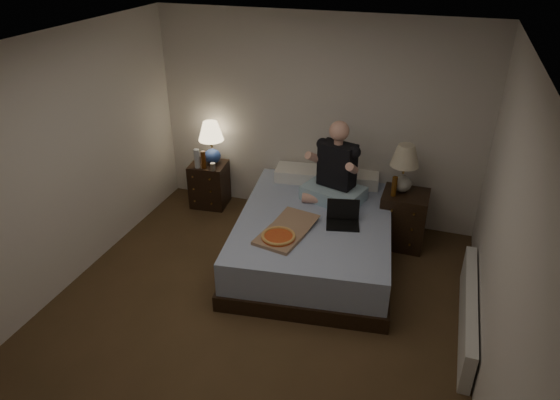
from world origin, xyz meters
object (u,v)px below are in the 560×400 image
(lamp_left, at_px, (211,143))
(beer_bottle_right, at_px, (394,186))
(laptop, at_px, (343,216))
(radiator, at_px, (468,311))
(lamp_right, at_px, (404,169))
(beer_bottle_left, at_px, (203,160))
(nightstand_right, at_px, (403,219))
(person, at_px, (335,163))
(pizza_box, at_px, (278,237))
(water_bottle, at_px, (197,159))
(soda_can, at_px, (213,167))
(bed, at_px, (314,237))
(nightstand_left, at_px, (210,184))

(lamp_left, height_order, beer_bottle_right, lamp_left)
(laptop, height_order, radiator, laptop)
(lamp_right, xyz_separation_m, beer_bottle_left, (-2.47, -0.01, -0.24))
(lamp_right, height_order, beer_bottle_left, lamp_right)
(nightstand_right, xyz_separation_m, radiator, (0.74, -1.27, -0.13))
(lamp_left, bearing_deg, beer_bottle_left, -101.90)
(person, bearing_deg, pizza_box, -90.65)
(laptop, bearing_deg, lamp_right, 43.12)
(beer_bottle_left, height_order, pizza_box, beer_bottle_left)
(beer_bottle_right, distance_m, laptop, 0.76)
(nightstand_right, height_order, water_bottle, water_bottle)
(person, bearing_deg, beer_bottle_right, 23.83)
(person, relative_size, laptop, 2.74)
(lamp_left, bearing_deg, lamp_right, -3.91)
(soda_can, relative_size, pizza_box, 0.13)
(lamp_right, bearing_deg, bed, -142.10)
(nightstand_right, height_order, radiator, nightstand_right)
(lamp_right, relative_size, laptop, 1.65)
(laptop, bearing_deg, radiator, -36.24)
(soda_can, bearing_deg, nightstand_right, 0.08)
(nightstand_right, height_order, laptop, laptop)
(person, bearing_deg, radiator, -18.53)
(lamp_left, xyz_separation_m, radiator, (3.24, -1.48, -0.67))
(bed, relative_size, person, 2.32)
(bed, height_order, laptop, laptop)
(soda_can, bearing_deg, beer_bottle_left, 167.05)
(beer_bottle_left, relative_size, beer_bottle_right, 1.00)
(soda_can, bearing_deg, bed, -21.71)
(soda_can, relative_size, beer_bottle_left, 0.43)
(lamp_left, relative_size, water_bottle, 2.24)
(nightstand_right, bearing_deg, beer_bottle_left, 179.97)
(bed, distance_m, pizza_box, 0.70)
(bed, distance_m, person, 0.85)
(nightstand_right, distance_m, person, 1.06)
(lamp_left, height_order, water_bottle, lamp_left)
(bed, bearing_deg, lamp_right, 30.36)
(nightstand_left, distance_m, water_bottle, 0.45)
(water_bottle, bearing_deg, radiator, -20.90)
(person, distance_m, laptop, 0.67)
(lamp_right, relative_size, radiator, 0.35)
(lamp_right, height_order, beer_bottle_right, lamp_right)
(nightstand_left, bearing_deg, person, -16.82)
(lamp_right, relative_size, water_bottle, 2.24)
(beer_bottle_right, bearing_deg, nightstand_left, 174.04)
(laptop, distance_m, radiator, 1.50)
(nightstand_left, bearing_deg, bed, -30.69)
(beer_bottle_left, distance_m, person, 1.77)
(water_bottle, bearing_deg, pizza_box, -38.81)
(nightstand_right, bearing_deg, lamp_right, 148.23)
(water_bottle, xyz_separation_m, soda_can, (0.22, -0.02, -0.07))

